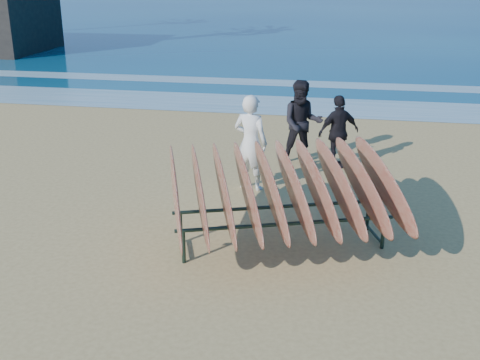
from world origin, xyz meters
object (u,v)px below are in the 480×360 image
Objects in this scene: surfboard_rack at (282,189)px; person_dark_a at (302,123)px; person_dark_b at (339,132)px; person_white at (251,143)px.

person_dark_a is at bearing 71.27° from surfboard_rack.
person_dark_b is at bearing -17.68° from person_dark_a.
surfboard_rack is at bearing -99.06° from person_dark_a.
person_white reaches higher than person_dark_b.
person_white is 2.18m from person_dark_b.
person_dark_a reaches higher than surfboard_rack.
person_white is (-0.86, 2.33, -0.02)m from surfboard_rack.
person_white is 1.01× the size of person_dark_a.
surfboard_rack is 2.18× the size of person_dark_a.
person_dark_b is (0.71, 3.84, -0.16)m from surfboard_rack.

